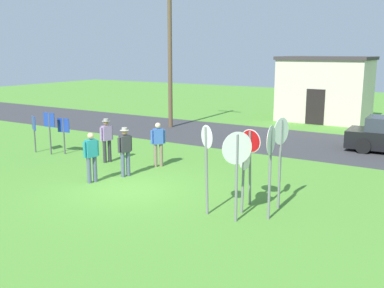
% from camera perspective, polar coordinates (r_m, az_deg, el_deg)
% --- Properties ---
extents(ground_plane, '(80.00, 80.00, 0.00)m').
position_cam_1_polar(ground_plane, '(14.49, -7.97, -5.73)').
color(ground_plane, '#518E33').
extents(street_asphalt, '(60.00, 6.40, 0.01)m').
position_cam_1_polar(street_asphalt, '(22.82, 8.30, 0.74)').
color(street_asphalt, '#38383A').
rests_on(street_asphalt, ground).
extents(building_background, '(5.41, 3.86, 3.97)m').
position_cam_1_polar(building_background, '(29.31, 16.52, 6.74)').
color(building_background, beige).
rests_on(building_background, ground).
extents(utility_pole, '(1.80, 0.24, 8.91)m').
position_cam_1_polar(utility_pole, '(25.56, -2.83, 12.47)').
color(utility_pole, brown).
rests_on(utility_pole, ground).
extents(stop_sign_rear_left, '(0.65, 0.59, 2.06)m').
position_cam_1_polar(stop_sign_rear_left, '(12.03, 6.57, -2.35)').
color(stop_sign_rear_left, slate).
rests_on(stop_sign_rear_left, ground).
extents(stop_sign_low_front, '(0.16, 0.73, 2.56)m').
position_cam_1_polar(stop_sign_low_front, '(12.48, 11.18, -0.39)').
color(stop_sign_low_front, slate).
rests_on(stop_sign_low_front, ground).
extents(stop_sign_rear_right, '(0.27, 0.62, 2.08)m').
position_cam_1_polar(stop_sign_rear_right, '(12.98, 9.92, -1.45)').
color(stop_sign_rear_right, slate).
rests_on(stop_sign_rear_right, ground).
extents(stop_sign_tallest, '(0.10, 0.75, 2.49)m').
position_cam_1_polar(stop_sign_tallest, '(11.60, 9.92, -1.50)').
color(stop_sign_tallest, slate).
rests_on(stop_sign_tallest, ground).
extents(stop_sign_nearest, '(0.51, 0.68, 2.36)m').
position_cam_1_polar(stop_sign_nearest, '(11.36, 5.71, -2.06)').
color(stop_sign_nearest, slate).
rests_on(stop_sign_nearest, ground).
extents(stop_sign_leaning_left, '(0.66, 0.17, 2.19)m').
position_cam_1_polar(stop_sign_leaning_left, '(12.71, 7.41, -1.32)').
color(stop_sign_leaning_left, slate).
rests_on(stop_sign_leaning_left, ground).
extents(stop_sign_far_back, '(0.54, 0.35, 2.44)m').
position_cam_1_polar(stop_sign_far_back, '(11.80, 1.89, -1.54)').
color(stop_sign_far_back, slate).
rests_on(stop_sign_far_back, ground).
extents(person_in_teal, '(0.31, 0.55, 1.74)m').
position_cam_1_polar(person_in_teal, '(15.73, -8.50, -0.63)').
color(person_in_teal, '#4C5670').
rests_on(person_in_teal, ground).
extents(person_on_left, '(0.32, 0.55, 1.74)m').
position_cam_1_polar(person_on_left, '(17.88, -10.79, 0.79)').
color(person_on_left, '#2D2D33').
rests_on(person_on_left, ground).
extents(person_in_blue, '(0.47, 0.48, 1.69)m').
position_cam_1_polar(person_in_blue, '(16.96, -4.34, 0.36)').
color(person_in_blue, '#7A6B56').
rests_on(person_in_blue, ground).
extents(person_holding_notes, '(0.31, 0.55, 1.69)m').
position_cam_1_polar(person_holding_notes, '(15.22, -12.66, -1.34)').
color(person_holding_notes, '#4C5670').
rests_on(person_holding_notes, ground).
extents(info_panel_leftmost, '(0.60, 0.07, 1.79)m').
position_cam_1_polar(info_panel_leftmost, '(19.78, -17.65, 2.22)').
color(info_panel_leftmost, '#4C4C51').
rests_on(info_panel_leftmost, ground).
extents(info_panel_middle, '(0.55, 0.29, 1.58)m').
position_cam_1_polar(info_panel_middle, '(20.44, -19.42, 1.98)').
color(info_panel_middle, '#4C4C51').
rests_on(info_panel_middle, ground).
extents(info_panel_rightmost, '(0.60, 0.11, 1.54)m').
position_cam_1_polar(info_panel_rightmost, '(19.74, -15.99, 1.78)').
color(info_panel_rightmost, '#4C4C51').
rests_on(info_panel_rightmost, ground).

